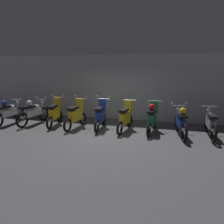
% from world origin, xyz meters
% --- Properties ---
extents(ground_plane, '(80.00, 80.00, 0.00)m').
position_xyz_m(ground_plane, '(0.00, 0.00, 0.00)').
color(ground_plane, '#4C4C4F').
extents(back_wall, '(17.20, 0.30, 3.02)m').
position_xyz_m(back_wall, '(0.00, 2.78, 1.51)').
color(back_wall, '#ADADB2').
rests_on(back_wall, ground).
extents(motorbike_slot_0, '(0.56, 1.95, 1.08)m').
position_xyz_m(motorbike_slot_0, '(-4.60, 0.63, 0.53)').
color(motorbike_slot_0, black).
rests_on(motorbike_slot_0, ground).
extents(motorbike_slot_1, '(0.58, 1.94, 1.15)m').
position_xyz_m(motorbike_slot_1, '(-3.58, 0.92, 0.53)').
color(motorbike_slot_1, black).
rests_on(motorbike_slot_1, ground).
extents(motorbike_slot_2, '(0.59, 1.68, 1.29)m').
position_xyz_m(motorbike_slot_2, '(-2.56, 0.95, 0.53)').
color(motorbike_slot_2, black).
rests_on(motorbike_slot_2, ground).
extents(motorbike_slot_3, '(0.58, 1.67, 1.29)m').
position_xyz_m(motorbike_slot_3, '(-1.53, 0.80, 0.53)').
color(motorbike_slot_3, black).
rests_on(motorbike_slot_3, ground).
extents(motorbike_slot_4, '(0.59, 1.68, 1.29)m').
position_xyz_m(motorbike_slot_4, '(-0.51, 0.93, 0.53)').
color(motorbike_slot_4, black).
rests_on(motorbike_slot_4, ground).
extents(motorbike_slot_5, '(0.56, 1.67, 1.18)m').
position_xyz_m(motorbike_slot_5, '(0.52, 0.87, 0.52)').
color(motorbike_slot_5, black).
rests_on(motorbike_slot_5, ground).
extents(motorbike_slot_6, '(0.56, 1.68, 1.18)m').
position_xyz_m(motorbike_slot_6, '(1.54, 0.90, 0.57)').
color(motorbike_slot_6, black).
rests_on(motorbike_slot_6, ground).
extents(motorbike_slot_7, '(0.59, 1.95, 1.15)m').
position_xyz_m(motorbike_slot_7, '(2.56, 0.74, 0.53)').
color(motorbike_slot_7, black).
rests_on(motorbike_slot_7, ground).
extents(motorbike_slot_8, '(0.56, 1.95, 1.03)m').
position_xyz_m(motorbike_slot_8, '(3.58, 0.89, 0.49)').
color(motorbike_slot_8, black).
rests_on(motorbike_slot_8, ground).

